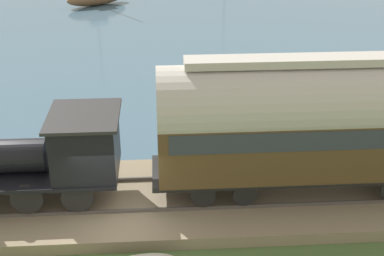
{
  "coord_description": "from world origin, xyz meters",
  "views": [
    {
      "loc": [
        -13.3,
        -1.34,
        9.81
      ],
      "look_at": [
        3.57,
        -2.46,
        1.72
      ],
      "focal_mm": 50.0,
      "sensor_mm": 36.0,
      "label": 1
    }
  ],
  "objects_px": {
    "steam_locomotive": "(49,152)",
    "passenger_coach": "(317,119)",
    "rowboat_mid_harbor": "(350,106)",
    "rowboat_far_out": "(332,67)"
  },
  "relations": [
    {
      "from": "rowboat_far_out",
      "to": "steam_locomotive",
      "type": "bearing_deg",
      "value": 117.43
    },
    {
      "from": "rowboat_far_out",
      "to": "rowboat_mid_harbor",
      "type": "distance_m",
      "value": 5.39
    },
    {
      "from": "passenger_coach",
      "to": "rowboat_far_out",
      "type": "relative_size",
      "value": 4.03
    },
    {
      "from": "passenger_coach",
      "to": "rowboat_mid_harbor",
      "type": "xyz_separation_m",
      "value": [
        7.15,
        -3.82,
        -2.7
      ]
    },
    {
      "from": "steam_locomotive",
      "to": "passenger_coach",
      "type": "xyz_separation_m",
      "value": [
        0.0,
        -8.29,
        0.84
      ]
    },
    {
      "from": "steam_locomotive",
      "to": "rowboat_mid_harbor",
      "type": "height_order",
      "value": "steam_locomotive"
    },
    {
      "from": "steam_locomotive",
      "to": "rowboat_far_out",
      "type": "distance_m",
      "value": 18.06
    },
    {
      "from": "passenger_coach",
      "to": "rowboat_mid_harbor",
      "type": "distance_m",
      "value": 8.55
    },
    {
      "from": "rowboat_far_out",
      "to": "rowboat_mid_harbor",
      "type": "relative_size",
      "value": 0.96
    },
    {
      "from": "steam_locomotive",
      "to": "passenger_coach",
      "type": "height_order",
      "value": "passenger_coach"
    }
  ]
}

